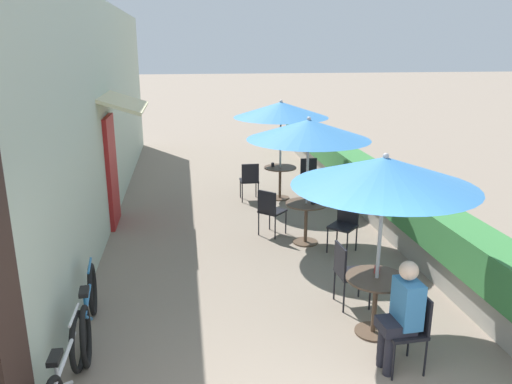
# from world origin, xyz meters

# --- Properties ---
(cafe_facade_wall) EXTENTS (0.98, 14.73, 4.20)m
(cafe_facade_wall) POSITION_xyz_m (-2.54, 7.23, 2.09)
(cafe_facade_wall) COLOR #B2C1AD
(cafe_facade_wall) RESTS_ON ground_plane
(planter_hedge) EXTENTS (0.60, 13.73, 1.01)m
(planter_hedge) POSITION_xyz_m (2.75, 7.27, 0.54)
(planter_hedge) COLOR gray
(planter_hedge) RESTS_ON ground_plane
(patio_table_near) EXTENTS (0.72, 0.72, 0.73)m
(patio_table_near) POSITION_xyz_m (1.17, 2.20, 0.51)
(patio_table_near) COLOR brown
(patio_table_near) RESTS_ON ground_plane
(patio_umbrella_near) EXTENTS (2.07, 2.07, 2.23)m
(patio_umbrella_near) POSITION_xyz_m (1.17, 2.20, 2.01)
(patio_umbrella_near) COLOR #B7B7BC
(patio_umbrella_near) RESTS_ON ground_plane
(cafe_chair_near_left) EXTENTS (0.42, 0.42, 0.87)m
(cafe_chair_near_left) POSITION_xyz_m (1.29, 1.50, 0.52)
(cafe_chair_near_left) COLOR black
(cafe_chair_near_left) RESTS_ON ground_plane
(seated_patron_near_left) EXTENTS (0.42, 0.35, 1.25)m
(seated_patron_near_left) POSITION_xyz_m (1.18, 1.50, 0.69)
(seated_patron_near_left) COLOR #23232D
(seated_patron_near_left) RESTS_ON ground_plane
(cafe_chair_near_right) EXTENTS (0.42, 0.42, 0.87)m
(cafe_chair_near_right) POSITION_xyz_m (1.06, 2.90, 0.52)
(cafe_chair_near_right) COLOR black
(cafe_chair_near_right) RESTS_ON ground_plane
(coffee_cup_near) EXTENTS (0.07, 0.07, 0.09)m
(coffee_cup_near) POSITION_xyz_m (1.22, 2.32, 0.78)
(coffee_cup_near) COLOR #B73D3D
(coffee_cup_near) RESTS_ON patio_table_near
(patio_table_mid) EXTENTS (0.72, 0.72, 0.73)m
(patio_table_mid) POSITION_xyz_m (1.05, 5.13, 0.51)
(patio_table_mid) COLOR brown
(patio_table_mid) RESTS_ON ground_plane
(patio_umbrella_mid) EXTENTS (2.07, 2.07, 2.23)m
(patio_umbrella_mid) POSITION_xyz_m (1.05, 5.13, 2.01)
(patio_umbrella_mid) COLOR #B7B7BC
(patio_umbrella_mid) RESTS_ON ground_plane
(cafe_chair_mid_left) EXTENTS (0.57, 0.57, 0.87)m
(cafe_chair_mid_left) POSITION_xyz_m (0.48, 5.56, 0.52)
(cafe_chair_mid_left) COLOR black
(cafe_chair_mid_left) RESTS_ON ground_plane
(cafe_chair_mid_right) EXTENTS (0.57, 0.57, 0.87)m
(cafe_chair_mid_right) POSITION_xyz_m (1.61, 4.70, 0.52)
(cafe_chair_mid_right) COLOR black
(cafe_chair_mid_right) RESTS_ON ground_plane
(coffee_cup_mid) EXTENTS (0.07, 0.07, 0.09)m
(coffee_cup_mid) POSITION_xyz_m (1.14, 5.06, 0.78)
(coffee_cup_mid) COLOR #232328
(coffee_cup_mid) RESTS_ON patio_table_mid
(patio_table_far) EXTENTS (0.72, 0.72, 0.73)m
(patio_table_far) POSITION_xyz_m (1.10, 7.80, 0.51)
(patio_table_far) COLOR brown
(patio_table_far) RESTS_ON ground_plane
(patio_umbrella_far) EXTENTS (2.07, 2.07, 2.23)m
(patio_umbrella_far) POSITION_xyz_m (1.10, 7.80, 2.01)
(patio_umbrella_far) COLOR #B7B7BC
(patio_umbrella_far) RESTS_ON ground_plane
(cafe_chair_far_left) EXTENTS (0.40, 0.40, 0.87)m
(cafe_chair_far_left) POSITION_xyz_m (1.80, 7.88, 0.52)
(cafe_chair_far_left) COLOR black
(cafe_chair_far_left) RESTS_ON ground_plane
(cafe_chair_far_right) EXTENTS (0.40, 0.40, 0.87)m
(cafe_chair_far_right) POSITION_xyz_m (0.40, 7.72, 0.52)
(cafe_chair_far_right) COLOR black
(cafe_chair_far_right) RESTS_ON ground_plane
(coffee_cup_far) EXTENTS (0.07, 0.07, 0.09)m
(coffee_cup_far) POSITION_xyz_m (0.94, 7.86, 0.78)
(coffee_cup_far) COLOR #232328
(coffee_cup_far) RESTS_ON patio_table_far
(bicycle_leaning) EXTENTS (0.10, 1.77, 0.75)m
(bicycle_leaning) POSITION_xyz_m (-2.20, 1.42, 0.34)
(bicycle_leaning) COLOR black
(bicycle_leaning) RESTS_ON ground_plane
(bicycle_second) EXTENTS (0.24, 1.78, 0.77)m
(bicycle_second) POSITION_xyz_m (-2.19, 2.61, 0.35)
(bicycle_second) COLOR black
(bicycle_second) RESTS_ON ground_plane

